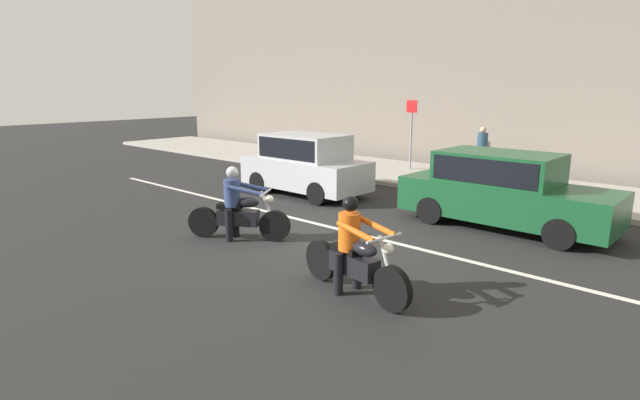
# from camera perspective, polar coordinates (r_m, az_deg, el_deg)

# --- Properties ---
(ground_plane) EXTENTS (80.00, 80.00, 0.00)m
(ground_plane) POSITION_cam_1_polar(r_m,az_deg,el_deg) (10.83, -0.85, -4.31)
(ground_plane) COLOR #252525
(sidewalk_slab) EXTENTS (40.00, 4.40, 0.14)m
(sidewalk_slab) POSITION_cam_1_polar(r_m,az_deg,el_deg) (17.36, 17.59, 1.83)
(sidewalk_slab) COLOR #A8A399
(sidewalk_slab) RESTS_ON ground_plane
(lane_marking_stripe) EXTENTS (18.00, 0.14, 0.01)m
(lane_marking_stripe) POSITION_cam_1_polar(r_m,az_deg,el_deg) (11.90, -0.23, -2.72)
(lane_marking_stripe) COLOR silver
(lane_marking_stripe) RESTS_ON ground_plane
(motorcycle_with_rider_orange_stripe) EXTENTS (2.26, 0.74, 1.55)m
(motorcycle_with_rider_orange_stripe) POSITION_cam_1_polar(r_m,az_deg,el_deg) (7.84, 3.84, -6.20)
(motorcycle_with_rider_orange_stripe) COLOR black
(motorcycle_with_rider_orange_stripe) RESTS_ON ground_plane
(motorcycle_with_rider_denim_blue) EXTENTS (1.97, 1.28, 1.55)m
(motorcycle_with_rider_denim_blue) POSITION_cam_1_polar(r_m,az_deg,el_deg) (10.75, -9.26, -1.10)
(motorcycle_with_rider_denim_blue) COLOR black
(motorcycle_with_rider_denim_blue) RESTS_ON ground_plane
(parked_sedan_forest_green) EXTENTS (4.67, 1.82, 1.72)m
(parked_sedan_forest_green) POSITION_cam_1_polar(r_m,az_deg,el_deg) (12.18, 19.92, 1.12)
(parked_sedan_forest_green) COLOR #164C28
(parked_sedan_forest_green) RESTS_ON ground_plane
(parked_hatchback_silver) EXTENTS (3.93, 1.76, 1.80)m
(parked_hatchback_silver) POSITION_cam_1_polar(r_m,az_deg,el_deg) (15.01, -1.71, 4.14)
(parked_hatchback_silver) COLOR #B2B5BA
(parked_hatchback_silver) RESTS_ON ground_plane
(street_sign_post) EXTENTS (0.44, 0.08, 2.56)m
(street_sign_post) POSITION_cam_1_polar(r_m,az_deg,el_deg) (19.11, 10.26, 8.07)
(street_sign_post) COLOR gray
(street_sign_post) RESTS_ON sidewalk_slab
(pedestrian_bystander) EXTENTS (0.34, 0.34, 1.72)m
(pedestrian_bystander) POSITION_cam_1_polar(r_m,az_deg,el_deg) (17.88, 17.80, 5.60)
(pedestrian_bystander) COLOR black
(pedestrian_bystander) RESTS_ON sidewalk_slab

